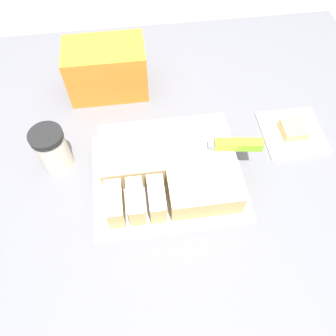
{
  "coord_description": "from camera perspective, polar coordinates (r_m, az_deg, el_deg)",
  "views": [
    {
      "loc": [
        0.01,
        -0.43,
        1.6
      ],
      "look_at": [
        0.06,
        -0.04,
        0.98
      ],
      "focal_mm": 35.0,
      "sensor_mm": 36.0,
      "label": 1
    }
  ],
  "objects": [
    {
      "name": "ground_plane",
      "position": [
        1.65,
        -2.52,
        -17.62
      ],
      "size": [
        8.0,
        8.0,
        0.0
      ],
      "primitive_type": "plane",
      "color": "#9E9384"
    },
    {
      "name": "countertop",
      "position": [
        1.21,
        -3.36,
        -11.9
      ],
      "size": [
        1.4,
        1.1,
        0.94
      ],
      "color": "slate",
      "rests_on": "ground_plane"
    },
    {
      "name": "cake_board",
      "position": [
        0.76,
        -0.0,
        -1.47
      ],
      "size": [
        0.35,
        0.28,
        0.01
      ],
      "color": "silver",
      "rests_on": "countertop"
    },
    {
      "name": "cake",
      "position": [
        0.74,
        0.37,
        0.31
      ],
      "size": [
        0.3,
        0.23,
        0.07
      ],
      "color": "tan",
      "rests_on": "cake_board"
    },
    {
      "name": "knife",
      "position": [
        0.73,
        10.23,
        3.99
      ],
      "size": [
        0.28,
        0.06,
        0.02
      ],
      "rotation": [
        0.0,
        0.0,
        3.0
      ],
      "color": "silver",
      "rests_on": "cake"
    },
    {
      "name": "coffee_cup",
      "position": [
        0.78,
        -19.48,
        3.05
      ],
      "size": [
        0.07,
        0.07,
        0.11
      ],
      "color": "beige",
      "rests_on": "countertop"
    },
    {
      "name": "paper_napkin",
      "position": [
        0.9,
        20.76,
        5.78
      ],
      "size": [
        0.15,
        0.15,
        0.01
      ],
      "color": "white",
      "rests_on": "countertop"
    },
    {
      "name": "brownie",
      "position": [
        0.89,
        21.04,
        6.34
      ],
      "size": [
        0.06,
        0.06,
        0.02
      ],
      "color": "tan",
      "rests_on": "paper_napkin"
    },
    {
      "name": "storage_box",
      "position": [
        0.92,
        -10.62,
        16.52
      ],
      "size": [
        0.21,
        0.13,
        0.14
      ],
      "color": "orange",
      "rests_on": "countertop"
    }
  ]
}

